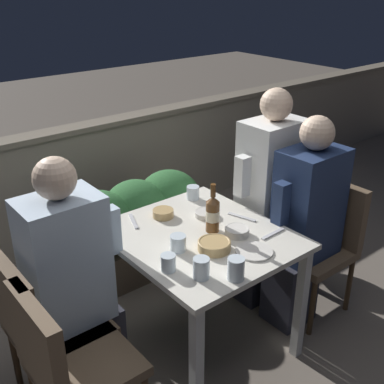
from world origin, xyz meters
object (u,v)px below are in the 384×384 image
object	(u,v)px
chair_left_far	(39,320)
person_blue_shirt	(74,280)
person_white_polo	(266,198)
chair_left_near	(64,359)
chair_right_near	(322,234)
chair_right_far	(284,216)
potted_plant	(254,192)
beer_bottle	(213,213)
person_navy_jumper	(304,223)

from	to	relation	value
chair_left_far	person_blue_shirt	xyz separation A→B (m)	(0.19, 0.00, 0.14)
person_blue_shirt	person_white_polo	bearing A→B (deg)	-1.07
chair_left_near	chair_right_near	xyz separation A→B (m)	(1.69, -0.03, 0.00)
chair_left_near	chair_right_near	distance (m)	1.69
chair_right_far	potted_plant	xyz separation A→B (m)	(0.24, 0.51, -0.07)
beer_bottle	potted_plant	world-z (taller)	beer_bottle
chair_left_far	chair_right_far	size ratio (longest dim) A/B	1.00
chair_right_near	potted_plant	bearing A→B (deg)	72.83
person_white_polo	chair_right_far	bearing A→B (deg)	-0.00
chair_right_near	person_white_polo	size ratio (longest dim) A/B	0.60
beer_bottle	person_blue_shirt	bearing A→B (deg)	167.18
chair_right_near	person_blue_shirt	bearing A→B (deg)	167.45
chair_right_near	beer_bottle	bearing A→B (deg)	167.72
chair_right_near	beer_bottle	distance (m)	0.84
beer_bottle	potted_plant	bearing A→B (deg)	32.80
person_navy_jumper	potted_plant	distance (m)	0.95
chair_left_near	person_blue_shirt	bearing A→B (deg)	54.77
chair_left_far	chair_right_near	distance (m)	1.70
chair_left_far	beer_bottle	distance (m)	0.99
chair_left_near	person_navy_jumper	xyz separation A→B (m)	(1.50, -0.03, 0.14)
chair_right_far	potted_plant	size ratio (longest dim) A/B	1.19
person_blue_shirt	chair_right_near	world-z (taller)	person_blue_shirt
potted_plant	chair_right_far	bearing A→B (deg)	-115.73
chair_left_near	chair_right_near	bearing A→B (deg)	-1.01
chair_left_far	beer_bottle	size ratio (longest dim) A/B	3.08
chair_left_near	beer_bottle	xyz separation A→B (m)	(0.94, 0.13, 0.32)
chair_right_far	person_blue_shirt	bearing A→B (deg)	179.06
chair_left_far	person_white_polo	world-z (taller)	person_white_polo
chair_left_far	person_navy_jumper	bearing A→B (deg)	-12.54
chair_right_far	beer_bottle	world-z (taller)	beer_bottle
beer_bottle	potted_plant	distance (m)	1.26
chair_right_far	chair_right_near	bearing A→B (deg)	-91.22
chair_left_far	person_white_polo	distance (m)	1.50
person_navy_jumper	chair_right_far	world-z (taller)	person_navy_jumper
chair_left_far	potted_plant	distance (m)	1.98
chair_left_far	chair_left_near	bearing A→B (deg)	-93.68
chair_left_near	person_navy_jumper	distance (m)	1.50
person_white_polo	potted_plant	distance (m)	0.72
person_blue_shirt	beer_bottle	world-z (taller)	person_blue_shirt
person_blue_shirt	person_navy_jumper	world-z (taller)	person_navy_jumper
chair_right_far	person_white_polo	distance (m)	0.27
person_blue_shirt	person_white_polo	xyz separation A→B (m)	(1.30, -0.02, 0.05)
person_blue_shirt	chair_left_near	bearing A→B (deg)	-125.23
potted_plant	person_navy_jumper	bearing A→B (deg)	-118.60
chair_right_near	potted_plant	size ratio (longest dim) A/B	1.19
person_blue_shirt	potted_plant	size ratio (longest dim) A/B	1.81
beer_bottle	person_navy_jumper	bearing A→B (deg)	-16.28
beer_bottle	chair_right_near	bearing A→B (deg)	-12.28
chair_right_near	person_navy_jumper	size ratio (longest dim) A/B	0.65
person_navy_jumper	person_blue_shirt	bearing A→B (deg)	165.66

